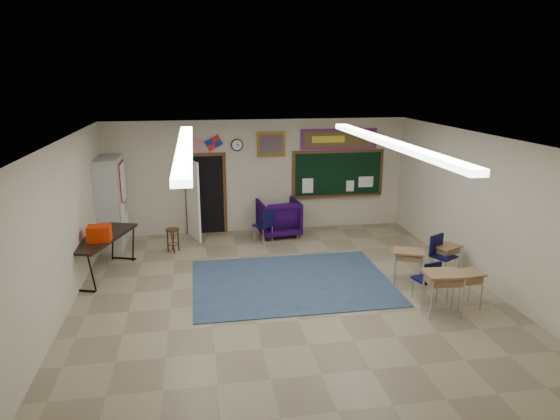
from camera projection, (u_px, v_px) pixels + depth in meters
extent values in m
plane|color=gray|center=(289.00, 300.00, 9.43)|extent=(9.00, 9.00, 0.00)
cube|color=beige|center=(258.00, 176.00, 13.32)|extent=(8.00, 0.04, 3.00)
cube|color=beige|center=(378.00, 358.00, 4.76)|extent=(8.00, 0.04, 3.00)
cube|color=beige|center=(56.00, 235.00, 8.39)|extent=(0.04, 9.00, 3.00)
cube|color=beige|center=(491.00, 214.00, 9.69)|extent=(0.04, 9.00, 3.00)
cube|color=silver|center=(290.00, 141.00, 8.65)|extent=(8.00, 9.00, 0.04)
cube|color=#374F69|center=(291.00, 282.00, 10.22)|extent=(4.00, 3.00, 0.02)
cube|color=black|center=(206.00, 195.00, 13.20)|extent=(0.95, 0.04, 2.10)
cube|color=white|center=(193.00, 200.00, 12.73)|extent=(0.35, 0.86, 2.05)
cube|color=#563318|center=(338.00, 174.00, 13.65)|extent=(2.55, 0.05, 1.30)
cube|color=black|center=(338.00, 174.00, 13.64)|extent=(2.40, 0.03, 1.15)
cube|color=#563318|center=(338.00, 195.00, 13.75)|extent=(2.40, 0.12, 0.04)
cube|color=red|center=(339.00, 139.00, 13.40)|extent=(2.10, 0.04, 0.55)
cube|color=brown|center=(339.00, 139.00, 13.39)|extent=(1.90, 0.03, 0.40)
cube|color=#8C591B|center=(271.00, 144.00, 13.13)|extent=(0.75, 0.05, 0.65)
cube|color=#A51466|center=(271.00, 144.00, 13.11)|extent=(0.62, 0.03, 0.52)
cylinder|color=black|center=(237.00, 145.00, 12.98)|extent=(0.32, 0.05, 0.32)
cylinder|color=white|center=(237.00, 145.00, 12.96)|extent=(0.26, 0.02, 0.26)
cube|color=#B4B4AF|center=(111.00, 202.00, 12.20)|extent=(0.55, 1.25, 2.20)
imported|color=#1B0535|center=(279.00, 218.00, 13.13)|extent=(1.12, 1.15, 0.96)
cube|color=olive|center=(409.00, 251.00, 9.96)|extent=(0.73, 0.64, 0.04)
cube|color=brown|center=(409.00, 256.00, 9.99)|extent=(0.63, 0.55, 0.12)
cube|color=olive|center=(447.00, 246.00, 10.49)|extent=(0.65, 0.59, 0.04)
cube|color=brown|center=(447.00, 250.00, 10.52)|extent=(0.56, 0.50, 0.11)
cube|color=olive|center=(445.00, 274.00, 8.65)|extent=(0.71, 0.56, 0.04)
cube|color=brown|center=(444.00, 280.00, 8.68)|extent=(0.61, 0.47, 0.13)
cube|color=olive|center=(466.00, 273.00, 8.96)|extent=(0.62, 0.50, 0.04)
cube|color=brown|center=(466.00, 278.00, 8.99)|extent=(0.53, 0.42, 0.11)
cube|color=black|center=(101.00, 238.00, 10.43)|extent=(1.30, 2.15, 0.06)
cube|color=#C12E03|center=(99.00, 233.00, 10.12)|extent=(0.45, 0.34, 0.32)
cylinder|color=#4A3216|center=(172.00, 230.00, 11.87)|extent=(0.32, 0.32, 0.04)
torus|color=#4A3216|center=(173.00, 244.00, 11.96)|extent=(0.26, 0.26, 0.02)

